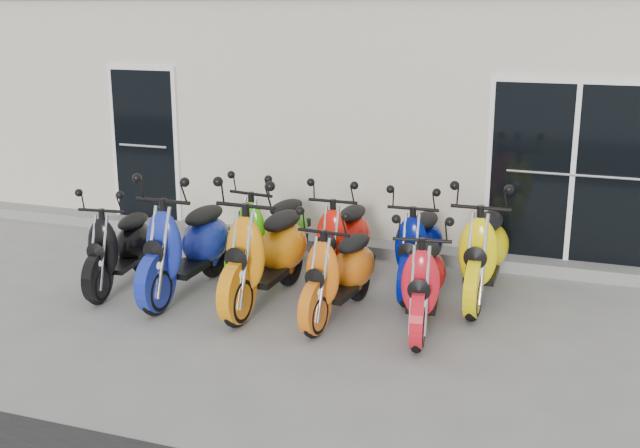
% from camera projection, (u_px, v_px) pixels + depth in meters
% --- Properties ---
extents(ground, '(80.00, 80.00, 0.00)m').
position_uv_depth(ground, '(301.00, 305.00, 8.63)').
color(ground, gray).
rests_on(ground, ground).
extents(building, '(14.00, 6.00, 3.20)m').
position_uv_depth(building, '(417.00, 102.00, 12.92)').
color(building, beige).
rests_on(building, ground).
extents(front_step, '(14.00, 0.40, 0.15)m').
position_uv_depth(front_step, '(357.00, 247.00, 10.44)').
color(front_step, gray).
rests_on(front_step, ground).
extents(door_left, '(1.07, 0.08, 2.22)m').
position_uv_depth(door_left, '(145.00, 141.00, 11.32)').
color(door_left, black).
rests_on(door_left, front_step).
extents(door_right, '(2.02, 0.08, 2.22)m').
position_uv_depth(door_right, '(573.00, 169.00, 9.41)').
color(door_right, black).
rests_on(door_right, front_step).
extents(scooter_front_black, '(0.82, 1.73, 1.23)m').
position_uv_depth(scooter_front_black, '(120.00, 235.00, 9.03)').
color(scooter_front_black, black).
rests_on(scooter_front_black, ground).
extents(scooter_front_blue, '(0.72, 1.97, 1.45)m').
position_uv_depth(scooter_front_blue, '(186.00, 231.00, 8.78)').
color(scooter_front_blue, '#17279E').
rests_on(scooter_front_blue, ground).
extents(scooter_front_orange_a, '(0.78, 2.02, 1.48)m').
position_uv_depth(scooter_front_orange_a, '(266.00, 238.00, 8.48)').
color(scooter_front_orange_a, orange).
rests_on(scooter_front_orange_a, ground).
extents(scooter_front_orange_b, '(0.77, 1.75, 1.25)m').
position_uv_depth(scooter_front_orange_b, '(339.00, 259.00, 8.14)').
color(scooter_front_orange_b, orange).
rests_on(scooter_front_orange_b, ground).
extents(scooter_front_red, '(0.87, 1.79, 1.27)m').
position_uv_depth(scooter_front_red, '(424.00, 267.00, 7.87)').
color(scooter_front_red, red).
rests_on(scooter_front_red, ground).
extents(scooter_back_green, '(0.89, 1.84, 1.30)m').
position_uv_depth(scooter_back_green, '(270.00, 220.00, 9.54)').
color(scooter_back_green, '#38BA09').
rests_on(scooter_back_green, ground).
extents(scooter_back_red, '(0.68, 1.77, 1.29)m').
position_uv_depth(scooter_back_red, '(343.00, 227.00, 9.24)').
color(scooter_back_red, red).
rests_on(scooter_back_red, ground).
extents(scooter_back_blue, '(0.69, 1.76, 1.28)m').
position_uv_depth(scooter_back_blue, '(419.00, 234.00, 8.96)').
color(scooter_back_blue, '#000D78').
rests_on(scooter_back_blue, ground).
extents(scooter_back_yellow, '(0.73, 1.92, 1.41)m').
position_uv_depth(scooter_back_yellow, '(484.00, 237.00, 8.62)').
color(scooter_back_yellow, yellow).
rests_on(scooter_back_yellow, ground).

